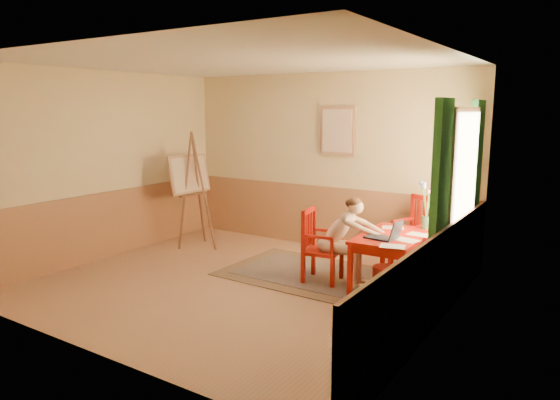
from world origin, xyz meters
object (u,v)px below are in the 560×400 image
Objects in this scene: table at (392,242)px; chair_left at (319,246)px; chair_back at (417,235)px; figure at (344,237)px; easel at (191,179)px; laptop at (386,235)px.

chair_left reaches higher than table.
table is at bearing -90.58° from chair_back.
easel is at bearing 172.05° from figure.
figure is (-0.60, -0.12, 0.00)m from table.
figure is at bearing -120.59° from chair_back.
easel is (-2.63, 0.46, 0.63)m from chair_left.
table is 0.30m from laptop.
table is 2.80× the size of laptop.
chair_left is 0.36m from figure.
figure is at bearing -168.65° from table.
figure is (-0.61, -1.03, 0.11)m from chair_back.
chair_back is 1.20m from laptop.
chair_back is at bearing 59.41° from figure.
easel is (-3.56, 0.55, 0.35)m from laptop.
chair_back is 3.66m from easel.
chair_back is at bearing 9.90° from easel.
table is 0.61m from figure.
figure is (0.32, 0.05, 0.15)m from chair_left.
easel is (-2.95, 0.41, 0.48)m from figure.
chair_left is (-0.92, -0.17, -0.15)m from table.
laptop is at bearing -89.88° from chair_back.
chair_left is at bearing 174.57° from laptop.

